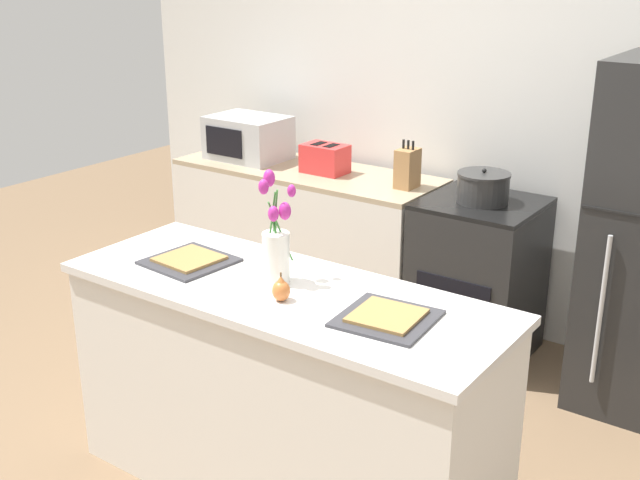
% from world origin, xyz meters
% --- Properties ---
extents(back_wall, '(5.20, 0.08, 2.70)m').
position_xyz_m(back_wall, '(0.00, 2.00, 1.35)').
color(back_wall, silver).
rests_on(back_wall, ground_plane).
extents(kitchen_island, '(1.80, 0.66, 0.92)m').
position_xyz_m(kitchen_island, '(0.00, 0.00, 0.46)').
color(kitchen_island, silver).
rests_on(kitchen_island, ground_plane).
extents(back_counter, '(1.68, 0.60, 0.88)m').
position_xyz_m(back_counter, '(-1.06, 1.60, 0.44)').
color(back_counter, silver).
rests_on(back_counter, ground_plane).
extents(stove_range, '(0.60, 0.61, 0.88)m').
position_xyz_m(stove_range, '(0.10, 1.60, 0.44)').
color(stove_range, black).
rests_on(stove_range, ground_plane).
extents(flower_vase, '(0.14, 0.16, 0.44)m').
position_xyz_m(flower_vase, '(-0.05, 0.04, 1.07)').
color(flower_vase, silver).
rests_on(flower_vase, kitchen_island).
extents(pear_figurine, '(0.07, 0.07, 0.11)m').
position_xyz_m(pear_figurine, '(0.07, -0.10, 0.96)').
color(pear_figurine, '#C66B33').
rests_on(pear_figurine, kitchen_island).
extents(plate_setting_left, '(0.34, 0.34, 0.02)m').
position_xyz_m(plate_setting_left, '(-0.47, -0.02, 0.93)').
color(plate_setting_left, '#333338').
rests_on(plate_setting_left, kitchen_island).
extents(plate_setting_right, '(0.34, 0.34, 0.02)m').
position_xyz_m(plate_setting_right, '(0.47, -0.02, 0.93)').
color(plate_setting_right, '#333338').
rests_on(plate_setting_right, kitchen_island).
extents(toaster, '(0.28, 0.18, 0.17)m').
position_xyz_m(toaster, '(-0.92, 1.60, 0.97)').
color(toaster, red).
rests_on(toaster, back_counter).
extents(cooking_pot, '(0.28, 0.28, 0.18)m').
position_xyz_m(cooking_pot, '(0.10, 1.58, 0.96)').
color(cooking_pot, '#2D2D2D').
rests_on(cooking_pot, stove_range).
extents(microwave, '(0.48, 0.37, 0.27)m').
position_xyz_m(microwave, '(-1.52, 1.60, 1.02)').
color(microwave, '#B7BABC').
rests_on(microwave, back_counter).
extents(knife_block, '(0.10, 0.14, 0.27)m').
position_xyz_m(knife_block, '(-0.36, 1.60, 0.99)').
color(knife_block, '#A37547').
rests_on(knife_block, back_counter).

